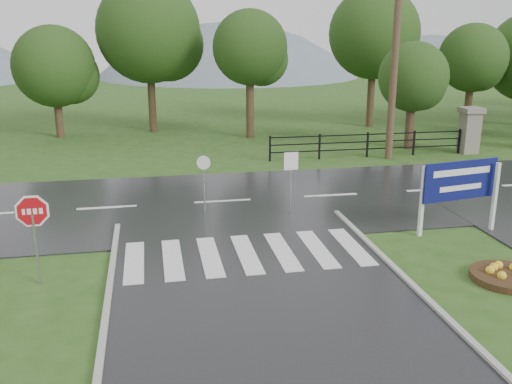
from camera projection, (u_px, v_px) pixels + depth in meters
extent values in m
plane|color=#294C19|center=(291.00, 356.00, 10.80)|extent=(120.00, 120.00, 0.00)
cube|color=black|center=(223.00, 202.00, 20.24)|extent=(90.00, 8.00, 0.04)
cube|color=silver|center=(134.00, 262.00, 14.97)|extent=(0.50, 2.80, 0.02)
cube|color=silver|center=(173.00, 259.00, 15.15)|extent=(0.50, 2.80, 0.02)
cube|color=silver|center=(210.00, 256.00, 15.33)|extent=(0.50, 2.80, 0.02)
cube|color=silver|center=(247.00, 254.00, 15.51)|extent=(0.50, 2.80, 0.02)
cube|color=silver|center=(282.00, 251.00, 15.68)|extent=(0.50, 2.80, 0.02)
cube|color=silver|center=(317.00, 249.00, 15.86)|extent=(0.50, 2.80, 0.02)
cube|color=silver|center=(351.00, 246.00, 16.04)|extent=(0.50, 2.80, 0.02)
cube|color=gray|center=(469.00, 133.00, 27.95)|extent=(0.80, 0.80, 2.00)
cube|color=#6B6659|center=(472.00, 110.00, 27.64)|extent=(1.00, 1.00, 0.24)
cube|color=black|center=(367.00, 149.00, 27.18)|extent=(9.50, 0.05, 0.05)
cube|color=black|center=(368.00, 142.00, 27.08)|extent=(9.50, 0.05, 0.05)
cube|color=black|center=(368.00, 134.00, 26.98)|extent=(9.50, 0.05, 0.05)
cube|color=black|center=(270.00, 149.00, 26.27)|extent=(0.08, 0.08, 1.20)
cube|color=black|center=(459.00, 141.00, 27.97)|extent=(0.08, 0.08, 1.20)
sphere|color=slate|center=(230.00, 203.00, 78.38)|extent=(48.00, 48.00, 48.00)
sphere|color=slate|center=(422.00, 164.00, 82.18)|extent=(36.00, 36.00, 36.00)
cube|color=#939399|center=(37.00, 250.00, 13.58)|extent=(0.05, 0.05, 1.76)
cylinder|color=white|center=(32.00, 211.00, 13.32)|extent=(1.06, 0.05, 1.06)
cylinder|color=#AF0C14|center=(32.00, 211.00, 13.31)|extent=(0.92, 0.05, 0.92)
cube|color=silver|center=(422.00, 202.00, 16.70)|extent=(0.12, 0.12, 2.14)
cube|color=silver|center=(495.00, 197.00, 17.12)|extent=(0.12, 0.12, 2.14)
cube|color=#0D1156|center=(461.00, 180.00, 16.75)|extent=(2.54, 0.52, 1.18)
cube|color=white|center=(462.00, 172.00, 16.64)|extent=(2.00, 0.37, 0.19)
cube|color=white|center=(461.00, 188.00, 16.78)|extent=(1.47, 0.28, 0.16)
cylinder|color=#332111|center=(507.00, 277.00, 14.00)|extent=(1.77, 1.77, 0.18)
cube|color=#939399|center=(291.00, 186.00, 18.59)|extent=(0.04, 0.04, 2.00)
cube|color=white|center=(291.00, 161.00, 18.34)|extent=(0.47, 0.04, 0.58)
cylinder|color=#939399|center=(204.00, 187.00, 18.83)|extent=(0.05, 0.05, 1.83)
cylinder|color=white|center=(204.00, 163.00, 18.58)|extent=(0.44, 0.15, 0.46)
cylinder|color=#473523|center=(395.00, 50.00, 25.58)|extent=(0.33, 0.33, 10.00)
cylinder|color=#3D2B1C|center=(410.00, 119.00, 28.78)|extent=(0.43, 0.43, 3.02)
sphere|color=#1D3B12|center=(413.00, 77.00, 28.19)|extent=(3.46, 3.46, 3.46)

